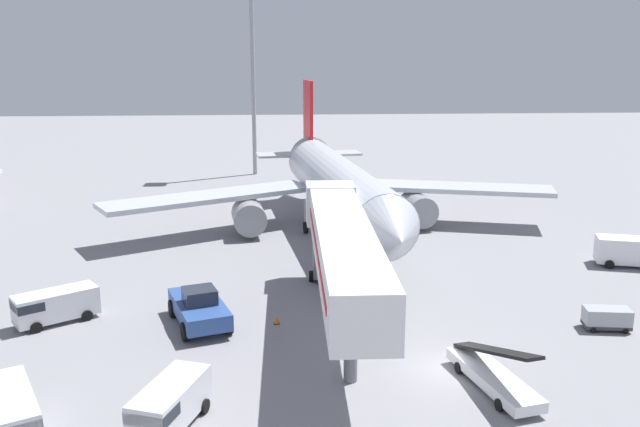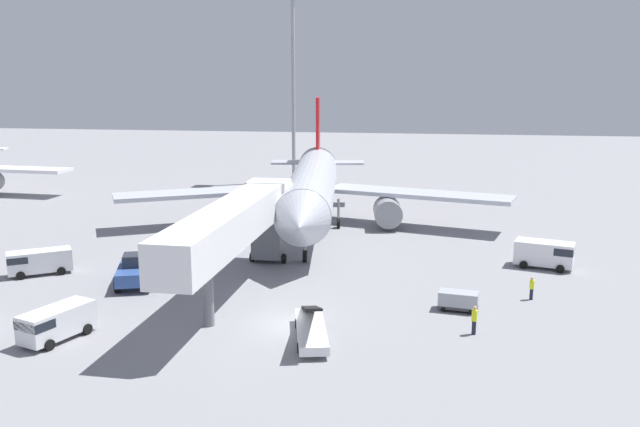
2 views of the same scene
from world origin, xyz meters
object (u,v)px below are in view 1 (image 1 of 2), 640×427
(pushback_tug, at_px, (199,308))
(baggage_cart_near_left, at_px, (607,318))
(airplane_at_gate, at_px, (336,185))
(jet_bridge, at_px, (341,243))
(safety_cone_alpha, at_px, (277,320))
(service_van_outer_right, at_px, (630,250))
(service_van_rear_right, at_px, (54,305))
(apron_light_mast, at_px, (252,25))
(service_van_mid_right, at_px, (9,412))
(belt_loader_truck, at_px, (493,374))
(service_van_far_center, at_px, (169,404))

(pushback_tug, height_order, baggage_cart_near_left, pushback_tug)
(airplane_at_gate, bearing_deg, jet_bridge, -94.59)
(baggage_cart_near_left, bearing_deg, safety_cone_alpha, 173.74)
(airplane_at_gate, relative_size, service_van_outer_right, 8.28)
(airplane_at_gate, xyz_separation_m, service_van_rear_right, (-19.23, -19.99, -3.32))
(jet_bridge, bearing_deg, baggage_cart_near_left, -4.39)
(apron_light_mast, bearing_deg, safety_cone_alpha, -87.09)
(service_van_mid_right, bearing_deg, belt_loader_truck, 6.58)
(service_van_rear_right, xyz_separation_m, safety_cone_alpha, (13.65, -1.13, -0.89))
(pushback_tug, bearing_deg, service_van_rear_right, 173.72)
(apron_light_mast, bearing_deg, baggage_cart_near_left, -67.76)
(pushback_tug, relative_size, baggage_cart_near_left, 2.34)
(service_van_far_center, xyz_separation_m, safety_cone_alpha, (4.79, 11.45, -0.89))
(safety_cone_alpha, xyz_separation_m, apron_light_mast, (-2.68, 52.75, 19.46))
(service_van_mid_right, height_order, apron_light_mast, apron_light_mast)
(baggage_cart_near_left, distance_m, safety_cone_alpha, 19.90)
(baggage_cart_near_left, xyz_separation_m, safety_cone_alpha, (-19.78, 2.17, -0.48))
(service_van_far_center, bearing_deg, service_van_rear_right, 125.18)
(service_van_mid_right, relative_size, service_van_far_center, 1.13)
(service_van_rear_right, height_order, baggage_cart_near_left, service_van_rear_right)
(apron_light_mast, bearing_deg, jet_bridge, -83.11)
(belt_loader_truck, distance_m, service_van_rear_right, 26.29)
(service_van_rear_right, height_order, service_van_far_center, service_van_far_center)
(jet_bridge, relative_size, pushback_tug, 3.63)
(jet_bridge, height_order, pushback_tug, jet_bridge)
(service_van_far_center, height_order, baggage_cart_near_left, service_van_far_center)
(jet_bridge, distance_m, service_van_outer_right, 26.29)
(pushback_tug, xyz_separation_m, service_van_far_center, (-0.10, -11.59, 0.02))
(belt_loader_truck, height_order, safety_cone_alpha, belt_loader_truck)
(pushback_tug, xyz_separation_m, belt_loader_truck, (15.34, -9.05, -0.37))
(jet_bridge, xyz_separation_m, apron_light_mast, (-6.49, 53.69, 14.35))
(airplane_at_gate, relative_size, belt_loader_truck, 6.21)
(service_van_outer_right, height_order, baggage_cart_near_left, service_van_outer_right)
(service_van_mid_right, relative_size, apron_light_mast, 0.19)
(pushback_tug, xyz_separation_m, baggage_cart_near_left, (24.47, -2.31, -0.39))
(service_van_far_center, relative_size, baggage_cart_near_left, 1.77)
(service_van_outer_right, bearing_deg, belt_loader_truck, -132.15)
(airplane_at_gate, distance_m, jet_bridge, 22.15)
(service_van_mid_right, height_order, safety_cone_alpha, service_van_mid_right)
(belt_loader_truck, relative_size, service_van_mid_right, 1.21)
(pushback_tug, height_order, service_van_far_center, pushback_tug)
(service_van_far_center, height_order, apron_light_mast, apron_light_mast)
(service_van_rear_right, distance_m, service_van_outer_right, 42.04)
(safety_cone_alpha, bearing_deg, pushback_tug, 178.28)
(baggage_cart_near_left, xyz_separation_m, apron_light_mast, (-22.46, 54.92, 18.98))
(service_van_outer_right, bearing_deg, apron_light_mast, 125.03)
(service_van_rear_right, distance_m, baggage_cart_near_left, 33.60)
(pushback_tug, height_order, apron_light_mast, apron_light_mast)
(apron_light_mast, bearing_deg, service_van_rear_right, -102.00)
(belt_loader_truck, xyz_separation_m, safety_cone_alpha, (-10.65, 8.91, -0.50))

